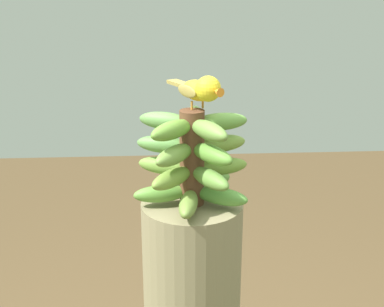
% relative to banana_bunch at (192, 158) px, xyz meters
% --- Properties ---
extents(banana_bunch, '(0.27, 0.27, 0.22)m').
position_rel_banana_bunch_xyz_m(banana_bunch, '(0.00, 0.00, 0.00)').
color(banana_bunch, brown).
rests_on(banana_bunch, banana_tree).
extents(perched_bird, '(0.12, 0.19, 0.08)m').
position_rel_banana_bunch_xyz_m(perched_bird, '(-0.02, 0.00, 0.16)').
color(perched_bird, '#C68933').
rests_on(perched_bird, banana_bunch).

